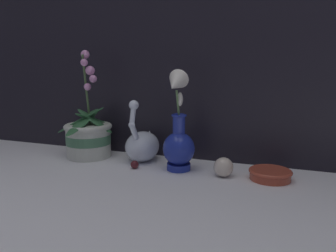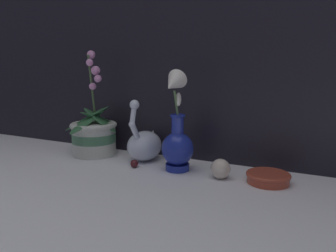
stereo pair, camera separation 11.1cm
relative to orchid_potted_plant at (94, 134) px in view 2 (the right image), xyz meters
name	(u,v)px [view 2 (the right image)]	position (x,y,z in m)	size (l,w,h in m)	color
ground_plane	(149,176)	(0.32, -0.13, -0.08)	(2.80, 2.80, 0.00)	white
orchid_potted_plant	(94,134)	(0.00, 0.00, 0.00)	(0.23, 0.25, 0.40)	beige
swan_figurine	(145,144)	(0.22, 0.02, -0.02)	(0.12, 0.19, 0.23)	silver
blue_vase	(177,138)	(0.38, -0.04, 0.03)	(0.11, 0.14, 0.33)	navy
glass_sphere	(220,169)	(0.53, -0.05, -0.05)	(0.06, 0.06, 0.06)	beige
amber_dish	(268,177)	(0.67, -0.03, -0.06)	(0.13, 0.13, 0.03)	#A8422D
glass_bauble	(134,164)	(0.23, -0.08, -0.07)	(0.03, 0.03, 0.03)	#4C191E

